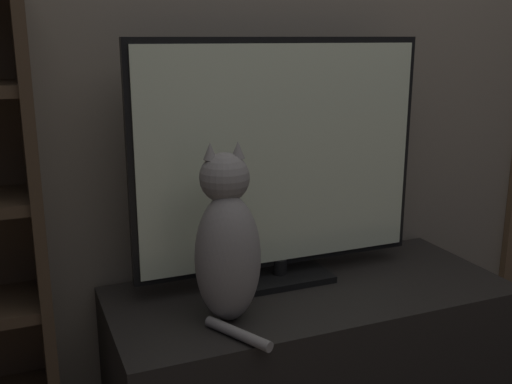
{
  "coord_description": "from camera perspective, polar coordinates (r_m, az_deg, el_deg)",
  "views": [
    {
      "loc": [
        -0.8,
        -0.57,
        1.29
      ],
      "look_at": [
        -0.18,
        0.92,
        0.87
      ],
      "focal_mm": 42.0,
      "sensor_mm": 36.0,
      "label": 1
    }
  ],
  "objects": [
    {
      "name": "wall_back",
      "position": [
        1.97,
        1.44,
        14.99
      ],
      "size": [
        4.8,
        0.05,
        2.6
      ],
      "color": "#756B5B",
      "rests_on": "ground_plane"
    },
    {
      "name": "tv_stand",
      "position": [
        1.97,
        5.04,
        -16.45
      ],
      "size": [
        1.21,
        0.53,
        0.54
      ],
      "color": "black",
      "rests_on": "ground_plane"
    },
    {
      "name": "tv",
      "position": [
        1.8,
        2.33,
        2.82
      ],
      "size": [
        0.91,
        0.18,
        0.74
      ],
      "color": "black",
      "rests_on": "tv_stand"
    },
    {
      "name": "cat",
      "position": [
        1.58,
        -2.77,
        -5.0
      ],
      "size": [
        0.2,
        0.32,
        0.48
      ],
      "rotation": [
        0.0,
        0.0,
        -0.14
      ],
      "color": "gray",
      "rests_on": "tv_stand"
    }
  ]
}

